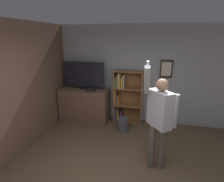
# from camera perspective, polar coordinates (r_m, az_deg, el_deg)

# --- Properties ---
(wall_back) EXTENTS (6.15, 0.09, 2.70)m
(wall_back) POSITION_cam_1_polar(r_m,az_deg,el_deg) (4.93, 7.02, 5.24)
(wall_back) COLOR #9EA3A8
(wall_back) RESTS_ON ground_plane
(wall_side_brick) EXTENTS (0.06, 4.42, 2.70)m
(wall_side_brick) POSITION_cam_1_polar(r_m,az_deg,el_deg) (4.38, -24.03, 2.28)
(wall_side_brick) COLOR brown
(wall_side_brick) RESTS_ON ground_plane
(tv_ledge) EXTENTS (1.38, 0.58, 0.96)m
(tv_ledge) POSITION_cam_1_polar(r_m,az_deg,el_deg) (5.16, -8.88, -4.42)
(tv_ledge) COLOR brown
(tv_ledge) RESTS_ON ground_plane
(television) EXTENTS (1.17, 0.22, 0.76)m
(television) POSITION_cam_1_polar(r_m,az_deg,el_deg) (4.93, -9.21, 5.19)
(television) COLOR black
(television) RESTS_ON tv_ledge
(game_console) EXTENTS (0.19, 0.23, 0.07)m
(game_console) POSITION_cam_1_polar(r_m,az_deg,el_deg) (4.77, -6.83, 0.39)
(game_console) COLOR black
(game_console) RESTS_ON tv_ledge
(bookshelf) EXTENTS (0.80, 0.28, 1.50)m
(bookshelf) POSITION_cam_1_polar(r_m,az_deg,el_deg) (4.94, 4.19, -1.92)
(bookshelf) COLOR brown
(bookshelf) RESTS_ON ground_plane
(person) EXTENTS (0.59, 0.57, 2.03)m
(person) POSITION_cam_1_polar(r_m,az_deg,el_deg) (3.17, 15.22, -8.09)
(person) COLOR #56514C
(person) RESTS_ON ground_plane
(waste_bin) EXTENTS (0.30, 0.30, 0.33)m
(waste_bin) POSITION_cam_1_polar(r_m,az_deg,el_deg) (4.70, 3.48, -10.72)
(waste_bin) COLOR #4C4C51
(waste_bin) RESTS_ON ground_plane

